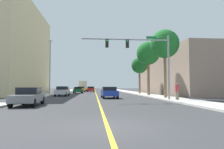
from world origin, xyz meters
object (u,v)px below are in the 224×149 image
Objects in this scene: palm_near at (165,44)px; car_gray at (28,96)px; car_green at (78,90)px; car_yellow at (81,89)px; palm_far at (139,66)px; car_red at (91,89)px; traffic_signal_mast at (144,53)px; car_blue at (109,92)px; palm_mid at (148,54)px; delivery_truck at (83,86)px; car_silver at (62,91)px; street_lamp at (50,65)px; pedestrian at (177,91)px.

car_gray is at bearing -151.35° from palm_near.
car_yellow is at bearing 91.07° from car_green.
car_red is (-9.42, 16.81, -4.63)m from palm_far.
traffic_signal_mast is 1.34× the size of palm_far.
palm_near is at bearing -153.11° from car_gray.
traffic_signal_mast is at bearing -69.54° from car_green.
car_blue is 1.03× the size of car_yellow.
palm_mid is at bearing -71.61° from car_red.
delivery_truck is at bearing 108.77° from palm_mid.
palm_far reaches higher than car_silver.
palm_mid reaches higher than palm_near.
car_green is 10.45m from car_yellow.
palm_mid is at bearing -8.00° from street_lamp.
palm_far is 18.66m from pedestrian.
car_red is (6.16, 21.74, -4.18)m from street_lamp.
palm_near is 43.57m from delivery_truck.
car_green is at bearing 129.58° from palm_mid.
traffic_signal_mast is at bearing -159.45° from car_gray.
street_lamp is 16.34m from palm_far.
car_silver is at bearing 135.59° from car_blue.
palm_mid is 20.72m from car_gray.
palm_near is 34.40m from car_yellow.
car_gray is 28.84m from car_green.
car_yellow is at bearing 103.47° from traffic_signal_mast.
car_yellow is (3.68, 22.52, -4.19)m from street_lamp.
palm_far is (0.20, 7.09, -1.19)m from palm_mid.
car_silver is at bearing 148.16° from palm_near.
palm_far is (0.07, 14.18, -1.21)m from palm_near.
car_blue is 39.99m from delivery_truck.
palm_mid is 1.93× the size of car_blue.
car_green is (3.61, 12.07, -4.22)m from street_lamp.
car_silver reaches higher than car_green.
car_green is at bearing -89.46° from car_yellow.
car_blue is at bearing -118.72° from palm_far.
car_blue is 29.13m from car_red.
palm_mid is 14.50m from car_silver.
palm_near is 32.89m from car_red.
pedestrian is (11.71, -25.28, 0.30)m from car_green.
car_red is at bearing -78.22° from delivery_truck.
traffic_signal_mast is 17.80m from palm_far.
traffic_signal_mast reaches higher than car_green.
car_blue is 2.50× the size of pedestrian.
car_blue is at bearing 163.22° from palm_near.
traffic_signal_mast is 5.32× the size of pedestrian.
palm_mid is 7.19m from palm_far.
delivery_truck is at bearing 83.60° from street_lamp.
traffic_signal_mast is at bearing 131.64° from car_silver.
car_red is at bearing 31.88° from pedestrian.
car_silver is (-1.47, -13.01, 0.06)m from car_green.
palm_mid reaches higher than car_green.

